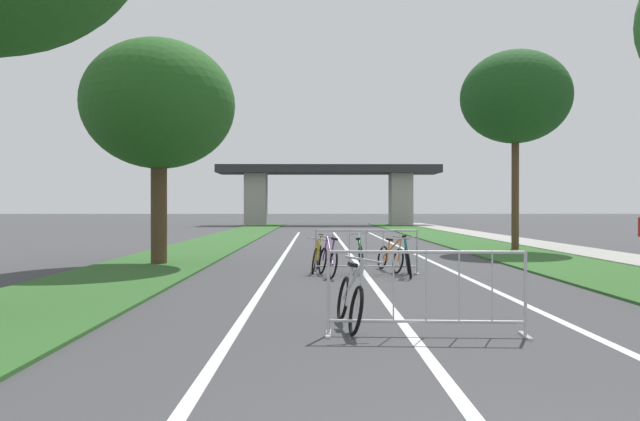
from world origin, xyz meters
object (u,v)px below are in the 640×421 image
bicycle_yellow_4 (317,257)px  bicycle_orange_5 (390,258)px  crowd_barrier_nearest (426,293)px  tree_right_oak_near (515,97)px  bicycle_teal_3 (408,260)px  crowd_barrier_second (366,252)px  bicycle_silver_1 (350,301)px  tree_left_maple_mid (159,105)px  bicycle_purple_0 (328,261)px  bicycle_green_2 (361,257)px

bicycle_yellow_4 → bicycle_orange_5: size_ratio=1.03×
bicycle_orange_5 → crowd_barrier_nearest: bearing=72.0°
tree_right_oak_near → bicycle_teal_3: bearing=-122.6°
crowd_barrier_second → bicycle_orange_5: 0.86m
crowd_barrier_nearest → bicycle_yellow_4: 7.54m
bicycle_silver_1 → bicycle_yellow_4: (-0.41, 6.91, 0.01)m
bicycle_silver_1 → bicycle_teal_3: bearing=-112.1°
tree_left_maple_mid → bicycle_silver_1: 10.62m
bicycle_purple_0 → bicycle_yellow_4: 1.10m
crowd_barrier_second → bicycle_green_2: 0.57m
crowd_barrier_nearest → bicycle_teal_3: 6.51m
tree_left_maple_mid → tree_right_oak_near: 12.96m
tree_right_oak_near → bicycle_yellow_4: size_ratio=4.42×
crowd_barrier_nearest → bicycle_purple_0: size_ratio=1.52×
bicycle_green_2 → bicycle_orange_5: bicycle_green_2 is taller
crowd_barrier_second → bicycle_purple_0: size_ratio=1.52×
tree_left_maple_mid → bicycle_silver_1: size_ratio=3.82×
crowd_barrier_second → bicycle_orange_5: size_ratio=1.52×
bicycle_purple_0 → crowd_barrier_second: bearing=17.4°
bicycle_orange_5 → bicycle_purple_0: bearing=20.1°
tree_left_maple_mid → tree_right_oak_near: size_ratio=0.84×
bicycle_silver_1 → bicycle_orange_5: 7.04m
tree_right_oak_near → crowd_barrier_second: size_ratio=2.97×
crowd_barrier_nearest → crowd_barrier_second: same height
bicycle_teal_3 → bicycle_green_2: bearing=-37.3°
tree_left_maple_mid → bicycle_teal_3: tree_left_maple_mid is taller
crowd_barrier_nearest → tree_right_oak_near: bearing=67.7°
crowd_barrier_second → bicycle_orange_5: (0.64, 0.54, -0.18)m
tree_right_oak_near → bicycle_green_2: size_ratio=4.54×
bicycle_purple_0 → bicycle_silver_1: 5.84m
bicycle_purple_0 → bicycle_orange_5: size_ratio=1.01×
crowd_barrier_second → bicycle_silver_1: bearing=-96.8°
bicycle_orange_5 → tree_right_oak_near: bearing=-141.6°
bicycle_green_2 → bicycle_orange_5: (0.72, -0.00, -0.01)m
bicycle_silver_1 → bicycle_teal_3: size_ratio=0.98×
tree_left_maple_mid → tree_right_oak_near: bearing=25.4°
bicycle_purple_0 → bicycle_teal_3: 1.85m
bicycle_green_2 → bicycle_yellow_4: (-1.09, 0.01, 0.01)m
bicycle_silver_1 → bicycle_yellow_4: size_ratio=0.97×
bicycle_silver_1 → crowd_barrier_nearest: bearing=144.0°
bicycle_teal_3 → bicycle_yellow_4: bicycle_teal_3 is taller
crowd_barrier_second → bicycle_silver_1: (-0.76, -6.36, -0.17)m
bicycle_teal_3 → crowd_barrier_nearest: bearing=89.5°
tree_left_maple_mid → bicycle_purple_0: tree_left_maple_mid is taller
tree_right_oak_near → bicycle_silver_1: tree_right_oak_near is taller
bicycle_purple_0 → bicycle_green_2: bicycle_green_2 is taller
tree_right_oak_near → bicycle_purple_0: (-7.08, -8.30, -5.27)m
crowd_barrier_second → bicycle_yellow_4: bearing=154.9°
bicycle_green_2 → bicycle_silver_1: bearing=-89.2°
tree_right_oak_near → tree_left_maple_mid: bearing=-154.6°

